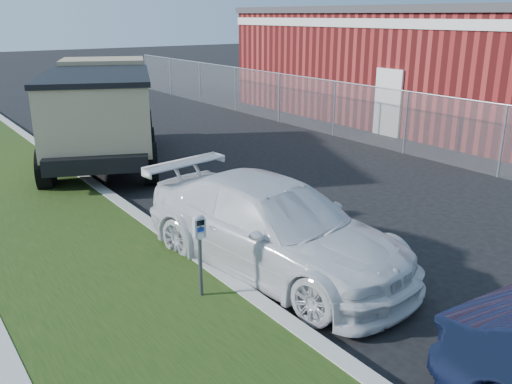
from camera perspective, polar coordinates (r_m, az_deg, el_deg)
ground at (r=9.70m, az=10.27°, el=-5.65°), size 120.00×120.00×0.00m
chainlink_fence at (r=18.28m, az=8.30°, el=9.78°), size 0.06×30.06×30.00m
brick_building at (r=23.29m, az=17.78°, el=13.04°), size 9.20×14.20×4.17m
parking_meter at (r=7.39m, az=-5.97°, el=-4.86°), size 0.18×0.13×1.21m
white_wagon at (r=8.53m, az=1.80°, el=-3.59°), size 2.73×5.10×1.41m
dump_truck at (r=15.55m, az=-15.91°, el=8.60°), size 4.82×7.06×2.61m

